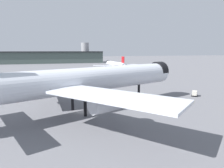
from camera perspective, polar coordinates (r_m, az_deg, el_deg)
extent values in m
plane|color=slate|center=(52.22, -8.38, -7.76)|extent=(900.00, 900.00, 0.00)
cylinder|color=silver|center=(51.22, -6.77, 1.18)|extent=(54.54, 27.79, 6.20)
cone|color=silver|center=(70.00, 13.51, 3.22)|extent=(8.64, 8.25, 6.07)
cylinder|color=black|center=(68.99, 12.88, 3.54)|extent=(5.01, 6.85, 6.26)
cube|color=silver|center=(63.67, -17.56, 1.73)|extent=(11.23, 26.16, 0.50)
cylinder|color=#B7BAC1|center=(61.64, -15.29, -0.33)|extent=(8.63, 6.23, 3.41)
cube|color=silver|center=(36.06, 0.33, -3.54)|extent=(23.54, 25.18, 0.50)
cylinder|color=#B7BAC1|center=(39.71, -0.86, -5.35)|extent=(8.63, 6.23, 3.41)
cylinder|color=black|center=(63.32, 7.52, -2.36)|extent=(0.74, 0.74, 4.96)
cylinder|color=black|center=(53.77, -11.05, -4.59)|extent=(0.74, 0.74, 4.96)
cylinder|color=black|center=(48.22, -7.53, -6.14)|extent=(0.74, 0.74, 4.96)
cylinder|color=silver|center=(151.03, 0.95, 5.57)|extent=(6.70, 34.54, 3.83)
cone|color=silver|center=(167.18, -1.13, 5.95)|extent=(4.09, 4.51, 3.75)
cone|color=silver|center=(135.14, 3.52, 5.09)|extent=(4.04, 5.27, 3.64)
cylinder|color=black|center=(166.44, -1.04, 6.04)|extent=(4.00, 2.04, 3.87)
cube|color=silver|center=(145.43, -2.25, 5.22)|extent=(16.30, 8.88, 0.31)
cylinder|color=#B7BAC1|center=(146.88, -1.65, 4.77)|extent=(2.50, 4.97, 2.11)
cube|color=silver|center=(152.29, 4.72, 5.39)|extent=(16.38, 11.06, 0.31)
cylinder|color=#B7BAC1|center=(152.39, 3.95, 4.93)|extent=(2.50, 4.97, 2.11)
cube|color=red|center=(137.46, 3.08, 6.44)|extent=(0.73, 4.14, 6.13)
cube|color=silver|center=(135.49, 1.60, 5.27)|extent=(6.42, 3.60, 0.23)
cube|color=silver|center=(138.62, 4.74, 5.34)|extent=(6.42, 3.60, 0.23)
cylinder|color=black|center=(161.61, -0.42, 4.61)|extent=(0.46, 0.46, 3.07)
cylinder|color=black|center=(149.01, 0.46, 4.19)|extent=(0.46, 0.46, 3.07)
cylinder|color=black|center=(150.44, 1.90, 4.23)|extent=(0.46, 0.46, 3.07)
cube|color=#475651|center=(256.42, -23.59, 6.71)|extent=(181.50, 27.60, 12.63)
cube|color=#232628|center=(256.26, -23.70, 8.26)|extent=(181.52, 30.23, 1.20)
cylinder|color=#939399|center=(256.03, -7.56, 8.72)|extent=(9.44, 9.44, 24.22)
cube|color=black|center=(74.14, 22.13, -2.94)|extent=(2.69, 2.80, 0.20)
cube|color=beige|center=(73.98, 22.17, -2.34)|extent=(2.69, 2.80, 1.40)
sphere|color=black|center=(75.13, 21.60, -2.83)|extent=(0.44, 0.44, 0.44)
sphere|color=black|center=(75.07, 22.74, -2.91)|extent=(0.44, 0.44, 0.44)
sphere|color=black|center=(73.26, 21.50, -3.13)|extent=(0.44, 0.44, 0.44)
sphere|color=black|center=(73.19, 22.67, -3.21)|extent=(0.44, 0.44, 0.44)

